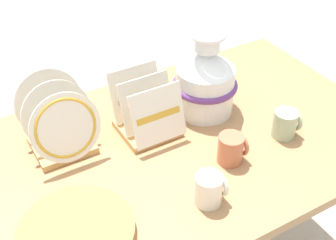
# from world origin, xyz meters

# --- Properties ---
(display_table) EXTENTS (1.49, 0.85, 0.74)m
(display_table) POSITION_xyz_m (0.00, 0.00, 0.66)
(display_table) COLOR #9E754C
(display_table) RESTS_ON ground_plane
(ceramic_vase) EXTENTS (0.22, 0.22, 0.30)m
(ceramic_vase) POSITION_xyz_m (0.21, 0.11, 0.87)
(ceramic_vase) COLOR silver
(ceramic_vase) RESTS_ON display_table
(dish_rack_round_plates) EXTENTS (0.22, 0.22, 0.23)m
(dish_rack_round_plates) POSITION_xyz_m (-0.29, 0.16, 0.83)
(dish_rack_round_plates) COLOR tan
(dish_rack_round_plates) RESTS_ON display_table
(dish_rack_square_plates) EXTENTS (0.18, 0.21, 0.20)m
(dish_rack_square_plates) POSITION_xyz_m (-0.02, 0.11, 0.80)
(dish_rack_square_plates) COLOR tan
(dish_rack_square_plates) RESTS_ON display_table
(wicker_charger_stack) EXTENTS (0.31, 0.31, 0.03)m
(wicker_charger_stack) POSITION_xyz_m (-0.38, -0.18, 0.75)
(wicker_charger_stack) COLOR #AD7F47
(wicker_charger_stack) RESTS_ON display_table
(mug_terracotta_glaze) EXTENTS (0.09, 0.08, 0.09)m
(mug_terracotta_glaze) POSITION_xyz_m (0.14, -0.15, 0.79)
(mug_terracotta_glaze) COLOR #B76647
(mug_terracotta_glaze) RESTS_ON display_table
(mug_sage_glaze) EXTENTS (0.09, 0.08, 0.09)m
(mug_sage_glaze) POSITION_xyz_m (0.36, -0.14, 0.79)
(mug_sage_glaze) COLOR #9EB28E
(mug_sage_glaze) RESTS_ON display_table
(mug_cream_glaze) EXTENTS (0.09, 0.08, 0.09)m
(mug_cream_glaze) POSITION_xyz_m (-0.02, -0.26, 0.79)
(mug_cream_glaze) COLOR silver
(mug_cream_glaze) RESTS_ON display_table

